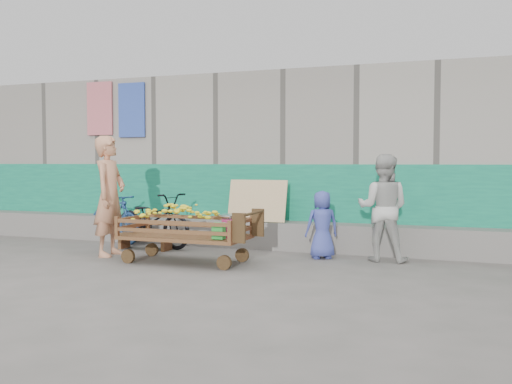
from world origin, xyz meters
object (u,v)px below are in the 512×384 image
(banana_cart, at_px, (183,223))
(bicycle_dark, at_px, (153,220))
(bicycle_blue, at_px, (114,218))
(vendor_man, at_px, (110,196))
(child, at_px, (322,225))
(bench, at_px, (145,238))
(woman, at_px, (383,208))

(banana_cart, xyz_separation_m, bicycle_dark, (-1.21, 1.21, -0.10))
(banana_cart, height_order, bicycle_blue, bicycle_blue)
(banana_cart, bearing_deg, vendor_man, 173.32)
(child, bearing_deg, vendor_man, -16.41)
(banana_cart, bearing_deg, child, 29.69)
(banana_cart, relative_size, child, 1.92)
(bicycle_dark, bearing_deg, bicycle_blue, 95.00)
(bench, distance_m, vendor_man, 1.05)
(vendor_man, xyz_separation_m, bicycle_blue, (-0.78, 1.25, -0.47))
(woman, height_order, bicycle_blue, woman)
(banana_cart, distance_m, vendor_man, 1.39)
(bicycle_dark, bearing_deg, bench, -154.62)
(bench, height_order, bicycle_blue, bicycle_blue)
(bench, bearing_deg, bicycle_dark, 97.95)
(banana_cart, bearing_deg, woman, 22.55)
(banana_cart, height_order, vendor_man, vendor_man)
(vendor_man, height_order, bicycle_blue, vendor_man)
(vendor_man, relative_size, bicycle_blue, 1.24)
(banana_cart, distance_m, child, 2.05)
(vendor_man, bearing_deg, bicycle_blue, 24.62)
(banana_cart, distance_m, woman, 2.89)
(vendor_man, height_order, woman, vendor_man)
(vendor_man, bearing_deg, bicycle_dark, -14.17)
(banana_cart, bearing_deg, bicycle_dark, 134.92)
(child, distance_m, bicycle_blue, 3.92)
(bench, distance_m, woman, 3.88)
(vendor_man, xyz_separation_m, woman, (4.00, 0.95, -0.14))
(woman, xyz_separation_m, bicycle_dark, (-3.87, 0.11, -0.32))
(banana_cart, distance_m, bicycle_blue, 2.55)
(bench, xyz_separation_m, bicycle_dark, (-0.05, 0.33, 0.28))
(bench, relative_size, vendor_man, 0.55)
(bicycle_blue, bearing_deg, woman, -71.33)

